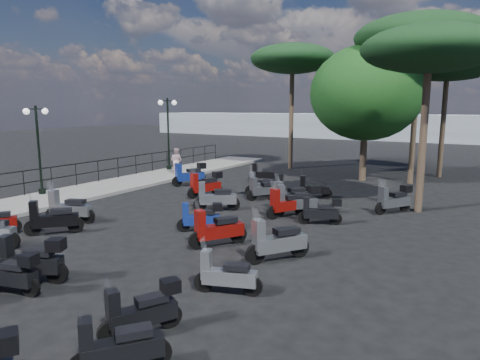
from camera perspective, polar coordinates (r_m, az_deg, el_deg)
The scene contains 34 objects.
ground at distance 14.59m, azimuth -12.21°, elevation -6.33°, with size 120.00×120.00×0.00m, color black.
sidewalk at distance 21.20m, azimuth -19.73°, elevation -1.45°, with size 3.00×30.00×0.15m, color #615E5D.
railing at distance 21.96m, azimuth -22.43°, elevation 0.93°, with size 0.04×26.04×1.10m.
lamp_post_1 at distance 20.75m, azimuth -25.29°, elevation 4.34°, with size 0.31×1.14×3.88m.
lamp_post_2 at distance 26.63m, azimuth -9.55°, elevation 6.70°, with size 0.59×1.24×4.34m.
pedestrian_far at distance 25.10m, azimuth -8.48°, elevation 2.57°, with size 0.72×0.56×1.48m, color beige.
scooter_3 at distance 21.92m, azimuth -6.72°, elevation 0.71°, with size 1.11×1.70×1.49m.
scooter_4 at distance 19.11m, azimuth -4.62°, elevation -0.67°, with size 0.92×1.70×1.43m.
scooter_6 at distance 11.00m, azimuth -26.15°, elevation -9.61°, with size 1.63×0.99×1.40m.
scooter_7 at distance 14.74m, azimuth -23.75°, elevation -4.82°, with size 1.25×1.39×1.41m.
scooter_8 at distance 15.98m, azimuth -21.90°, elevation -3.56°, with size 1.73×0.89×1.44m.
scooter_9 at distance 19.09m, azimuth 3.36°, elevation -0.70°, with size 1.68×0.85×1.40m.
scooter_10 at distance 22.70m, azimuth 3.14°, elevation 0.80°, with size 1.58×0.78×1.31m.
scooter_12 at distance 10.61m, azimuth -28.50°, elevation -10.83°, with size 1.56×0.65×1.26m.
scooter_13 at distance 13.91m, azimuth -5.24°, elevation -5.01°, with size 1.28×1.04×1.20m.
scooter_14 at distance 16.57m, azimuth -3.28°, elevation -2.40°, with size 1.55×1.15×1.45m.
scooter_15 at distance 18.49m, azimuth 3.06°, elevation -1.29°, with size 0.97×1.42×1.29m.
scooter_16 at distance 16.90m, azimuth 6.71°, elevation -2.22°, with size 1.19×1.50×1.44m.
scooter_18 at distance 8.01m, azimuth -12.97°, elevation -16.65°, with size 0.88×1.41×1.22m.
scooter_19 at distance 12.38m, azimuth -3.10°, elevation -6.62°, with size 1.10×1.57×1.44m.
scooter_20 at distance 15.67m, azimuth 6.17°, elevation -3.22°, with size 1.00×1.59×1.40m.
scooter_21 at distance 15.91m, azimuth 7.57°, elevation -2.78°, with size 1.56×1.30×1.48m.
scooter_22 at distance 19.01m, azimuth 9.73°, elevation -1.13°, with size 1.55×0.70×1.27m.
scooter_23 at distance 7.11m, azimuth -15.95°, elevation -20.75°, with size 1.05×1.25×1.22m.
scooter_24 at distance 9.40m, azimuth -1.88°, elevation -12.58°, with size 1.47×0.69×1.21m.
scooter_25 at distance 11.27m, azimuth 4.90°, elevation -8.21°, with size 1.19×1.60×1.49m.
scooter_26 at distance 14.89m, azimuth 10.67°, elevation -4.15°, with size 1.41×0.80×1.20m.
scooter_27 at distance 17.19m, azimuth 19.82°, elevation -2.50°, with size 1.10×1.48×1.35m.
broadleaf_tree at distance 23.97m, azimuth 16.50°, elevation 11.04°, with size 5.92×5.92×7.21m.
pine_0 at distance 24.07m, azimuth 22.87°, elevation 17.11°, with size 6.42×6.42×8.52m.
pine_1 at distance 26.80m, azimuth 25.98°, elevation 13.93°, with size 5.94×5.94×7.44m.
pine_2 at distance 27.97m, azimuth 7.01°, elevation 15.69°, with size 5.31×5.31×7.87m.
pine_3 at distance 17.52m, azimuth 23.95°, elevation 15.58°, with size 4.91×4.91×6.90m.
distant_hills at distance 56.14m, azimuth 20.71°, elevation 6.61°, with size 70.00×8.00×3.00m, color gray.
Camera 1 is at (9.58, -10.26, 3.99)m, focal length 32.00 mm.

